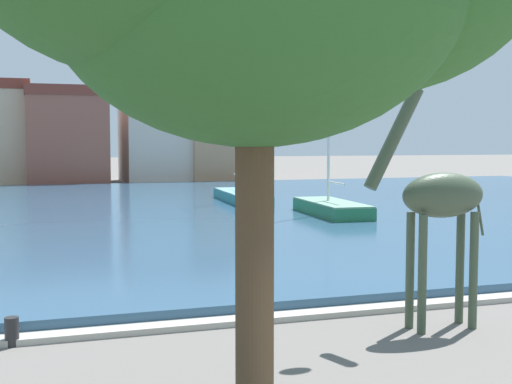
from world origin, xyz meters
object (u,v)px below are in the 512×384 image
giraffe_statue (437,200)px  sailboat_green (327,209)px  mooring_bollard (12,332)px  sailboat_teal (244,199)px

giraffe_statue → sailboat_green: bearing=72.5°
giraffe_statue → sailboat_green: (5.20, 16.53, -1.93)m
mooring_bollard → sailboat_green: bearing=50.2°
giraffe_statue → sailboat_teal: sailboat_teal is taller
giraffe_statue → mooring_bollard: size_ratio=9.48×
mooring_bollard → sailboat_teal: bearing=63.5°
giraffe_statue → sailboat_green: 17.44m
giraffe_statue → sailboat_teal: (3.32, 22.97, -1.96)m
sailboat_teal → mooring_bollard: (-10.80, -21.64, -0.21)m
sailboat_green → mooring_bollard: size_ratio=19.11×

